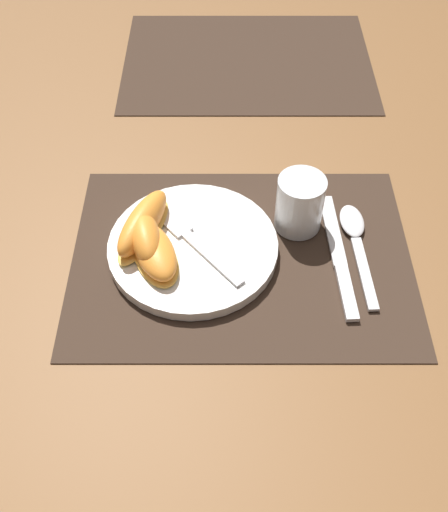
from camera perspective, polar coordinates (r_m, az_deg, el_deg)
name	(u,v)px	position (r m, az deg, el deg)	size (l,w,h in m)	color
ground_plane	(243,257)	(0.82, 1.80, -0.12)	(3.00, 3.00, 0.00)	brown
placemat	(243,256)	(0.82, 1.80, -0.03)	(0.46, 0.33, 0.00)	#38281E
placemat_far	(249,61)	(1.18, 2.42, 18.07)	(0.46, 0.33, 0.00)	#38281E
plate	(194,247)	(0.82, -2.84, 0.86)	(0.23, 0.23, 0.02)	white
juice_glass	(301,206)	(0.84, 7.32, 4.73)	(0.07, 0.07, 0.08)	silver
knife	(340,257)	(0.83, 10.98, -0.12)	(0.03, 0.22, 0.01)	silver
spoon	(356,235)	(0.86, 12.51, 2.01)	(0.04, 0.18, 0.01)	silver
fork	(190,237)	(0.82, -3.21, 1.84)	(0.14, 0.15, 0.00)	silver
citrus_wedge_0	(144,224)	(0.81, -7.61, 3.02)	(0.09, 0.14, 0.05)	#F7C656
citrus_wedge_1	(146,238)	(0.80, -7.40, 1.69)	(0.07, 0.11, 0.05)	#F7C656
citrus_wedge_2	(156,252)	(0.79, -6.48, 0.35)	(0.09, 0.12, 0.03)	#F7C656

